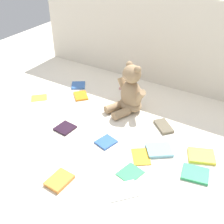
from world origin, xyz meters
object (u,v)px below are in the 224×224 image
object	(u,v)px
book_case_0	(130,173)
book_case_13	(123,190)
book_case_1	(159,150)
book_case_8	(106,142)
book_case_6	(195,174)
book_case_7	(201,156)
book_case_9	(164,126)
book_case_5	(59,180)
book_case_10	(128,88)
book_case_12	(78,85)
teddy_bear	(130,93)
book_case_2	(141,156)
book_case_3	(65,128)
book_case_4	(81,96)

from	to	relation	value
book_case_0	book_case_13	size ratio (longest dim) A/B	0.78
book_case_1	book_case_8	distance (m)	0.27
book_case_0	book_case_1	size ratio (longest dim) A/B	0.85
book_case_6	book_case_7	xyz separation A→B (m)	(-0.01, 0.13, 0.00)
book_case_13	book_case_0	bearing A→B (deg)	142.99
book_case_9	book_case_5	bearing A→B (deg)	-159.13
book_case_9	book_case_10	distance (m)	0.46
book_case_1	book_case_12	xyz separation A→B (m)	(-0.73, 0.32, -0.00)
book_case_5	book_case_12	xyz separation A→B (m)	(-0.44, 0.72, -0.00)
book_case_7	book_case_9	distance (m)	0.27
teddy_bear	book_case_9	xyz separation A→B (m)	(0.24, -0.06, -0.10)
book_case_6	book_case_10	distance (m)	0.81
teddy_bear	book_case_13	distance (m)	0.63
book_case_0	book_case_12	size ratio (longest dim) A/B	1.05
book_case_2	book_case_10	world-z (taller)	book_case_10
book_case_9	book_case_12	world-z (taller)	book_case_9
book_case_9	book_case_13	distance (m)	0.50
book_case_0	book_case_8	world-z (taller)	book_case_8
book_case_5	book_case_10	distance (m)	0.88
book_case_5	book_case_6	xyz separation A→B (m)	(0.49, 0.34, -0.00)
book_case_5	book_case_13	bearing A→B (deg)	23.31
book_case_2	book_case_9	distance (m)	0.27
book_case_7	book_case_13	bearing A→B (deg)	126.86
book_case_0	book_case_2	size ratio (longest dim) A/B	0.90
book_case_2	book_case_5	world-z (taller)	book_case_5
book_case_13	book_case_10	bearing A→B (deg)	159.41
teddy_bear	book_case_5	xyz separation A→B (m)	(0.01, -0.65, -0.10)
book_case_10	book_case_12	xyz separation A→B (m)	(-0.31, -0.14, -0.00)
book_case_1	book_case_13	bearing A→B (deg)	-42.66
book_case_5	book_case_8	distance (m)	0.32
book_case_0	book_case_5	size ratio (longest dim) A/B	0.93
book_case_1	book_case_13	world-z (taller)	book_case_1
book_case_2	book_case_3	bearing A→B (deg)	146.63
book_case_3	book_case_12	distance (m)	0.48
book_case_8	book_case_3	bearing A→B (deg)	-161.18
book_case_3	book_case_8	distance (m)	0.25
book_case_12	book_case_13	distance (m)	0.94
book_case_4	book_case_5	size ratio (longest dim) A/B	0.99
book_case_6	book_case_13	distance (m)	0.34
book_case_0	book_case_9	bearing A→B (deg)	-75.60
book_case_5	book_case_10	size ratio (longest dim) A/B	1.08
book_case_7	book_case_10	size ratio (longest dim) A/B	1.19
book_case_9	book_case_12	xyz separation A→B (m)	(-0.67, 0.13, -0.00)
book_case_4	book_case_6	bearing A→B (deg)	114.90
book_case_12	teddy_bear	bearing A→B (deg)	-43.59
book_case_7	book_case_10	distance (m)	0.73
book_case_1	book_case_7	xyz separation A→B (m)	(0.19, 0.07, -0.00)
teddy_bear	book_case_2	distance (m)	0.43
book_case_3	book_case_13	xyz separation A→B (m)	(0.47, -0.21, -0.00)
book_case_2	book_case_6	size ratio (longest dim) A/B	0.98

